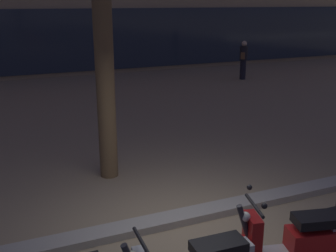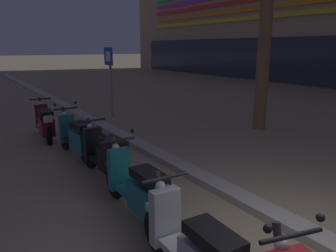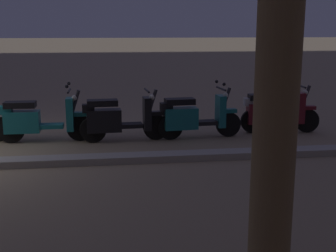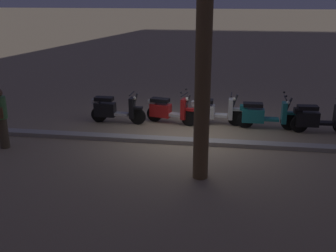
# 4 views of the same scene
# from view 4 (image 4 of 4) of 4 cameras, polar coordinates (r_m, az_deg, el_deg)

# --- Properties ---
(ground_plane) EXTENTS (200.00, 200.00, 0.00)m
(ground_plane) POSITION_cam_4_polar(r_m,az_deg,el_deg) (11.86, 3.08, -1.62)
(ground_plane) COLOR #9E896B
(curb_strip) EXTENTS (60.00, 0.36, 0.12)m
(curb_strip) POSITION_cam_4_polar(r_m,az_deg,el_deg) (11.38, 2.85, -2.18)
(curb_strip) COLOR #ADA89E
(curb_strip) RESTS_ON ground
(scooter_black_mid_centre) EXTENTS (1.79, 0.56, 1.04)m
(scooter_black_mid_centre) POSITION_cam_4_polar(r_m,az_deg,el_deg) (12.89, 20.48, 1.02)
(scooter_black_mid_centre) COLOR black
(scooter_black_mid_centre) RESTS_ON ground
(scooter_teal_lead_nearest) EXTENTS (1.86, 0.56, 1.17)m
(scooter_teal_lead_nearest) POSITION_cam_4_polar(r_m,az_deg,el_deg) (12.81, 13.41, 1.56)
(scooter_teal_lead_nearest) COLOR black
(scooter_teal_lead_nearest) RESTS_ON ground
(scooter_silver_second_in_line) EXTENTS (1.77, 0.56, 1.04)m
(scooter_silver_second_in_line) POSITION_cam_4_polar(r_m,az_deg,el_deg) (12.96, 6.37, 2.15)
(scooter_silver_second_in_line) COLOR black
(scooter_silver_second_in_line) RESTS_ON ground
(scooter_red_mid_rear) EXTENTS (1.71, 0.71, 1.17)m
(scooter_red_mid_rear) POSITION_cam_4_polar(r_m,az_deg,el_deg) (12.99, -0.01, 2.29)
(scooter_red_mid_rear) COLOR black
(scooter_red_mid_rear) RESTS_ON ground
(scooter_black_mid_front) EXTENTS (1.84, 0.56, 1.04)m
(scooter_black_mid_front) POSITION_cam_4_polar(r_m,az_deg,el_deg) (13.14, -7.83, 2.37)
(scooter_black_mid_front) COLOR black
(scooter_black_mid_front) RESTS_ON ground
(pedestrian_strolling_near_curb) EXTENTS (0.36, 0.46, 1.68)m
(pedestrian_strolling_near_curb) POSITION_cam_4_polar(r_m,az_deg,el_deg) (11.68, -22.78, 1.22)
(pedestrian_strolling_near_curb) COLOR brown
(pedestrian_strolling_near_curb) RESTS_ON ground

